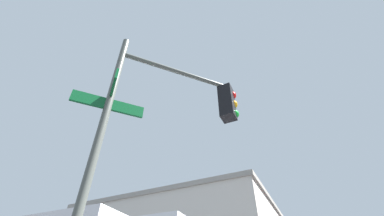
% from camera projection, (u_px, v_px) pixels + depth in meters
% --- Properties ---
extents(traffic_signal_near, '(2.01, 2.30, 5.85)m').
position_uv_depth(traffic_signal_near, '(169.00, 125.00, 4.07)').
color(traffic_signal_near, '#474C47').
rests_on(traffic_signal_near, ground_plane).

